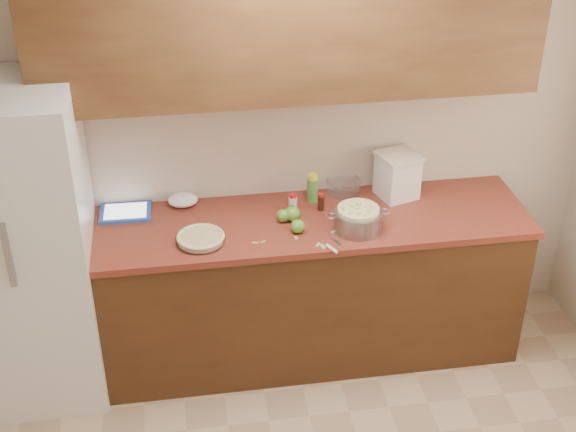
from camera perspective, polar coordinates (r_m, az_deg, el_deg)
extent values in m
plane|color=beige|center=(4.53, -0.26, 5.93)|extent=(3.60, 0.00, 3.60)
cube|color=#472914|center=(4.69, 0.37, -5.31)|extent=(2.60, 0.65, 0.88)
cube|color=#984029|center=(4.44, 0.39, -0.52)|extent=(2.64, 0.68, 0.04)
cube|color=brown|center=(4.13, 0.08, 13.12)|extent=(2.60, 0.34, 0.70)
cube|color=silver|center=(4.44, -18.22, -2.23)|extent=(0.70, 0.70, 1.80)
cylinder|color=silver|center=(4.25, -6.22, -1.64)|extent=(0.26, 0.26, 0.04)
cylinder|color=beige|center=(4.25, -6.22, -1.62)|extent=(0.24, 0.24, 0.03)
torus|color=beige|center=(4.25, -6.23, -1.47)|extent=(0.26, 0.26, 0.02)
cylinder|color=gray|center=(4.34, 4.99, -0.30)|extent=(0.26, 0.26, 0.11)
torus|color=gray|center=(4.28, 3.14, 0.01)|extent=(0.06, 0.06, 0.01)
torus|color=gray|center=(4.35, 6.87, 0.32)|extent=(0.06, 0.06, 0.01)
cylinder|color=beige|center=(4.33, 5.00, -0.12)|extent=(0.23, 0.23, 0.12)
cube|color=white|center=(4.65, 7.78, 2.77)|extent=(0.25, 0.25, 0.24)
cube|color=beige|center=(4.59, 7.89, 4.24)|extent=(0.27, 0.27, 0.02)
cube|color=#254EB4|center=(4.57, -11.48, 0.26)|extent=(0.29, 0.22, 0.02)
cube|color=white|center=(4.57, -11.49, 0.36)|extent=(0.24, 0.18, 0.00)
cube|color=gray|center=(4.25, 3.44, -1.78)|extent=(0.06, 0.09, 0.00)
cylinder|color=white|center=(4.17, 3.13, -2.34)|extent=(0.05, 0.08, 0.02)
cylinder|color=#4C8C38|center=(4.58, 1.75, 1.87)|extent=(0.06, 0.06, 0.14)
cylinder|color=yellow|center=(4.54, 1.77, 2.82)|extent=(0.05, 0.05, 0.03)
cylinder|color=beige|center=(4.48, 0.34, 0.80)|extent=(0.05, 0.05, 0.10)
cylinder|color=red|center=(4.45, 0.35, 1.45)|extent=(0.04, 0.04, 0.02)
cylinder|color=black|center=(4.50, 2.35, 0.93)|extent=(0.04, 0.04, 0.09)
cylinder|color=red|center=(4.48, 2.37, 1.51)|extent=(0.03, 0.03, 0.02)
cylinder|color=silver|center=(4.69, 3.95, 2.11)|extent=(0.20, 0.20, 0.07)
torus|color=silver|center=(4.68, 3.96, 2.49)|extent=(0.21, 0.21, 0.01)
ellipsoid|color=white|center=(4.59, -7.48, 1.14)|extent=(0.20, 0.18, 0.07)
sphere|color=#58922B|center=(4.40, -0.32, 0.03)|extent=(0.07, 0.07, 0.07)
cylinder|color=#3F2D19|center=(4.37, -0.32, 0.52)|extent=(0.01, 0.01, 0.01)
sphere|color=#58922B|center=(4.40, 0.32, 0.15)|extent=(0.09, 0.09, 0.09)
cylinder|color=#3F2D19|center=(4.37, 0.32, 0.71)|extent=(0.01, 0.01, 0.01)
sphere|color=#58922B|center=(4.30, 0.70, -0.73)|extent=(0.08, 0.08, 0.08)
cylinder|color=#3F2D19|center=(4.28, 0.70, -0.22)|extent=(0.01, 0.01, 0.01)
cube|color=#83B256|center=(4.20, 2.48, -2.18)|extent=(0.03, 0.05, 0.00)
cube|color=#83B256|center=(4.27, 0.57, -1.57)|extent=(0.01, 0.03, 0.00)
cube|color=#83B256|center=(4.22, 2.14, -2.05)|extent=(0.03, 0.04, 0.00)
cube|color=#83B256|center=(4.23, -2.33, -1.92)|extent=(0.04, 0.02, 0.00)
cube|color=#83B256|center=(4.24, -1.79, -1.85)|extent=(0.03, 0.03, 0.00)
cube|color=#83B256|center=(4.33, 3.31, -1.09)|extent=(0.05, 0.04, 0.00)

